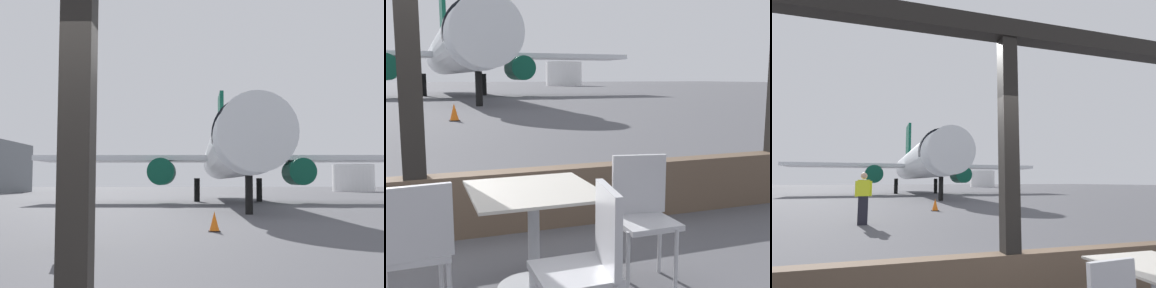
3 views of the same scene
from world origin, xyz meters
TOP-DOWN VIEW (x-y plane):
  - ground_plane at (0.00, 40.00)m, footprint 220.00×220.00m
  - window_frame at (0.00, 0.00)m, footprint 8.42×0.24m
  - airplane at (3.23, 31.37)m, footprint 28.39×30.93m
  - ground_crew_worker at (-1.95, 7.51)m, footprint 0.54×0.24m
  - traffic_cone at (1.31, 11.68)m, footprint 0.36×0.36m
  - fuel_storage_tank at (25.92, 74.09)m, footprint 6.51×6.51m

SIDE VIEW (x-z plane):
  - ground_plane at x=0.00m, z-range 0.00..0.00m
  - traffic_cone at x=1.31m, z-range -0.02..0.59m
  - ground_crew_worker at x=-1.95m, z-range 0.03..1.77m
  - window_frame at x=0.00m, z-range -0.48..3.04m
  - fuel_storage_tank at x=25.92m, z-range 0.00..4.30m
  - airplane at x=3.23m, z-range -1.62..8.65m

